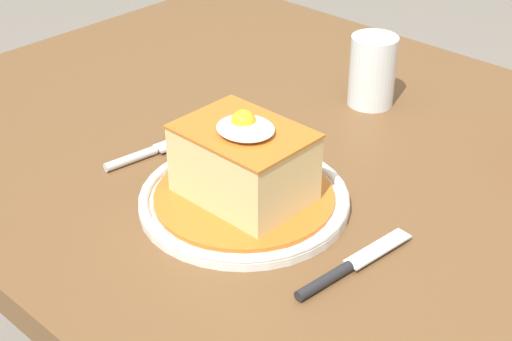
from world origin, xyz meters
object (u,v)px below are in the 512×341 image
knife (340,271)px  drinking_glass (372,75)px  main_plate (244,199)px  fork (145,154)px

knife → drinking_glass: 0.41m
knife → main_plate: bearing=171.2°
main_plate → knife: bearing=-8.8°
main_plate → knife: 0.17m
knife → drinking_glass: size_ratio=1.58×
fork → knife: bearing=-2.7°
main_plate → fork: bearing=-176.9°
knife → drinking_glass: bearing=121.7°
fork → drinking_glass: (0.12, 0.33, 0.04)m
main_plate → knife: main_plate is taller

